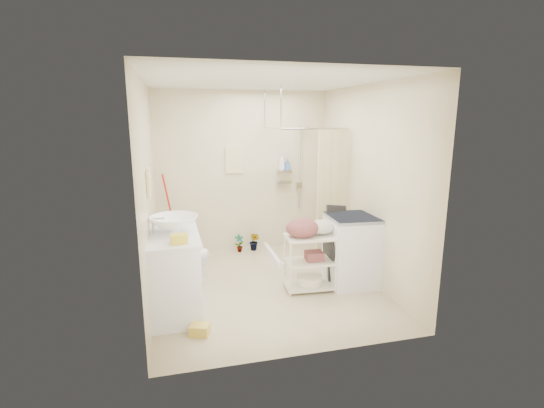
{
  "coord_description": "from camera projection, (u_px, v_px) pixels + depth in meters",
  "views": [
    {
      "loc": [
        -1.1,
        -4.72,
        2.17
      ],
      "look_at": [
        0.15,
        0.25,
        1.04
      ],
      "focal_mm": 26.0,
      "sensor_mm": 36.0,
      "label": 1
    }
  ],
  "objects": [
    {
      "name": "towel_ring",
      "position": [
        148.0,
        182.0,
        4.37
      ],
      "size": [
        0.04,
        0.22,
        0.34
      ],
      "primitive_type": null,
      "color": "#EAD58B",
      "rests_on": "wall_left"
    },
    {
      "name": "floor_basket",
      "position": [
        200.0,
        328.0,
        4.02
      ],
      "size": [
        0.33,
        0.3,
        0.15
      ],
      "primitive_type": "cube",
      "rotation": [
        0.0,
        0.0,
        -0.34
      ],
      "color": "#EBCB4C",
      "rests_on": "ground"
    },
    {
      "name": "washing_machine",
      "position": [
        352.0,
        250.0,
        5.2
      ],
      "size": [
        0.67,
        0.69,
        0.92
      ],
      "primitive_type": "cube",
      "rotation": [
        0.0,
        0.0,
        -0.06
      ],
      "color": "silver",
      "rests_on": "ground"
    },
    {
      "name": "vanity",
      "position": [
        174.0,
        273.0,
        4.43
      ],
      "size": [
        0.61,
        1.06,
        0.92
      ],
      "primitive_type": "cube",
      "rotation": [
        0.0,
        0.0,
        0.02
      ],
      "color": "white",
      "rests_on": "ground"
    },
    {
      "name": "sink",
      "position": [
        174.0,
        224.0,
        4.39
      ],
      "size": [
        0.54,
        0.54,
        0.18
      ],
      "primitive_type": "imported",
      "rotation": [
        0.0,
        0.0,
        -0.01
      ],
      "color": "white",
      "rests_on": "vanity"
    },
    {
      "name": "counter_basket",
      "position": [
        179.0,
        239.0,
        4.0
      ],
      "size": [
        0.18,
        0.15,
        0.09
      ],
      "primitive_type": "cube",
      "rotation": [
        0.0,
        0.0,
        0.14
      ],
      "color": "yellow",
      "rests_on": "vanity"
    },
    {
      "name": "laundry_rack",
      "position": [
        310.0,
        258.0,
        5.0
      ],
      "size": [
        0.65,
        0.41,
        0.86
      ],
      "primitive_type": null,
      "rotation": [
        0.0,
        0.0,
        -0.06
      ],
      "color": "beige",
      "rests_on": "ground"
    },
    {
      "name": "shampoo_bottle_b",
      "position": [
        288.0,
        165.0,
        6.51
      ],
      "size": [
        0.09,
        0.09,
        0.18
      ],
      "primitive_type": "imported",
      "rotation": [
        0.0,
        0.0,
        -0.1
      ],
      "color": "#4264A4",
      "rests_on": "shower"
    },
    {
      "name": "hanging_towel",
      "position": [
        234.0,
        160.0,
        6.34
      ],
      "size": [
        0.28,
        0.03,
        0.42
      ],
      "primitive_type": "cube",
      "color": "beige",
      "rests_on": "wall_back"
    },
    {
      "name": "potted_plant_a",
      "position": [
        239.0,
        243.0,
        6.48
      ],
      "size": [
        0.17,
        0.13,
        0.3
      ],
      "primitive_type": "imported",
      "rotation": [
        0.0,
        0.0,
        0.15
      ],
      "color": "brown",
      "rests_on": "ground"
    },
    {
      "name": "wall_back",
      "position": [
        243.0,
        172.0,
        6.44
      ],
      "size": [
        2.8,
        0.04,
        2.6
      ],
      "primitive_type": "cube",
      "color": "beige",
      "rests_on": "ground"
    },
    {
      "name": "shower",
      "position": [
        303.0,
        191.0,
        6.17
      ],
      "size": [
        1.1,
        1.1,
        2.1
      ],
      "primitive_type": null,
      "color": "white",
      "rests_on": "ground"
    },
    {
      "name": "potted_plant_b",
      "position": [
        254.0,
        241.0,
        6.55
      ],
      "size": [
        0.22,
        0.22,
        0.31
      ],
      "primitive_type": "imported",
      "rotation": [
        0.0,
        0.0,
        -0.82
      ],
      "color": "brown",
      "rests_on": "ground"
    },
    {
      "name": "ironing_board",
      "position": [
        337.0,
        243.0,
        5.28
      ],
      "size": [
        0.31,
        0.14,
        1.06
      ],
      "primitive_type": null,
      "rotation": [
        0.0,
        0.0,
        0.18
      ],
      "color": "black",
      "rests_on": "ground"
    },
    {
      "name": "tp_holder",
      "position": [
        155.0,
        240.0,
        4.77
      ],
      "size": [
        0.08,
        0.12,
        0.14
      ],
      "primitive_type": null,
      "color": "white",
      "rests_on": "wall_left"
    },
    {
      "name": "mop",
      "position": [
        168.0,
        216.0,
        6.18
      ],
      "size": [
        0.13,
        0.13,
        1.33
      ],
      "primitive_type": null,
      "rotation": [
        0.0,
        0.0,
        -0.02
      ],
      "color": "red",
      "rests_on": "ground"
    },
    {
      "name": "wall_right",
      "position": [
        367.0,
        184.0,
        5.25
      ],
      "size": [
        0.04,
        3.2,
        2.6
      ],
      "primitive_type": "cube",
      "color": "beige",
      "rests_on": "ground"
    },
    {
      "name": "wall_front",
      "position": [
        307.0,
        221.0,
        3.4
      ],
      "size": [
        2.8,
        0.04,
        2.6
      ],
      "primitive_type": "cube",
      "color": "beige",
      "rests_on": "ground"
    },
    {
      "name": "floor",
      "position": [
        266.0,
        286.0,
        5.2
      ],
      "size": [
        3.2,
        3.2,
        0.0
      ],
      "primitive_type": "plane",
      "color": "#C3B592",
      "rests_on": "ground"
    },
    {
      "name": "ceiling",
      "position": [
        265.0,
        80.0,
        4.64
      ],
      "size": [
        2.8,
        3.2,
        0.04
      ],
      "primitive_type": "cube",
      "color": "silver",
      "rests_on": "ground"
    },
    {
      "name": "toilet",
      "position": [
        183.0,
        256.0,
        5.29
      ],
      "size": [
        0.7,
        0.4,
        0.71
      ],
      "primitive_type": "imported",
      "rotation": [
        0.0,
        0.0,
        1.57
      ],
      "color": "white",
      "rests_on": "ground"
    },
    {
      "name": "wall_left",
      "position": [
        148.0,
        194.0,
        4.59
      ],
      "size": [
        0.04,
        3.2,
        2.6
      ],
      "primitive_type": "cube",
      "color": "beige",
      "rests_on": "ground"
    },
    {
      "name": "shampoo_bottle_a",
      "position": [
        282.0,
        162.0,
        6.48
      ],
      "size": [
        0.14,
        0.14,
        0.27
      ],
      "primitive_type": "imported",
      "rotation": [
        0.0,
        0.0,
        0.43
      ],
      "color": "silver",
      "rests_on": "shower"
    }
  ]
}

